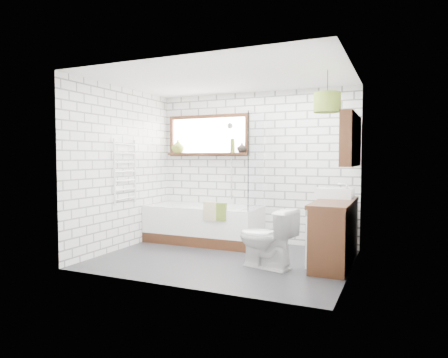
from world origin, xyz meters
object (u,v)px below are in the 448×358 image
at_px(toilet, 266,238).
at_px(bathtub, 204,224).
at_px(vanity, 335,232).
at_px(basin, 335,193).
at_px(pendant, 327,102).

bearing_deg(toilet, bathtub, -112.95).
distance_m(vanity, basin, 0.61).
height_order(bathtub, vanity, vanity).
xyz_separation_m(vanity, toilet, (-0.78, -0.56, -0.04)).
relative_size(vanity, toilet, 1.91).
bearing_deg(pendant, toilet, -162.02).
bearing_deg(bathtub, vanity, -12.35).
height_order(basin, toilet, basin).
height_order(vanity, basin, basin).
relative_size(bathtub, basin, 3.82).
relative_size(toilet, pendant, 2.33).
height_order(vanity, pendant, pendant).
bearing_deg(bathtub, basin, -3.59).
distance_m(basin, pendant, 1.36).
bearing_deg(basin, vanity, -80.24).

